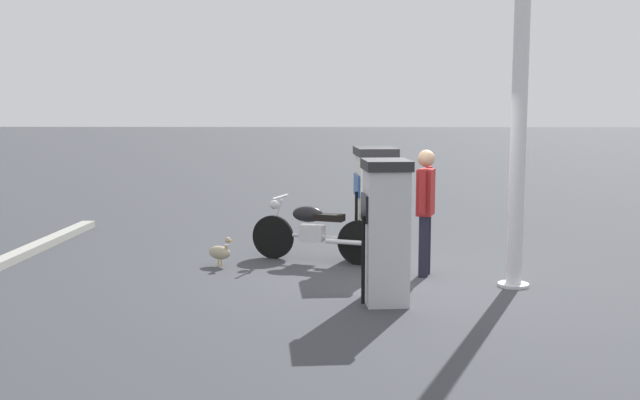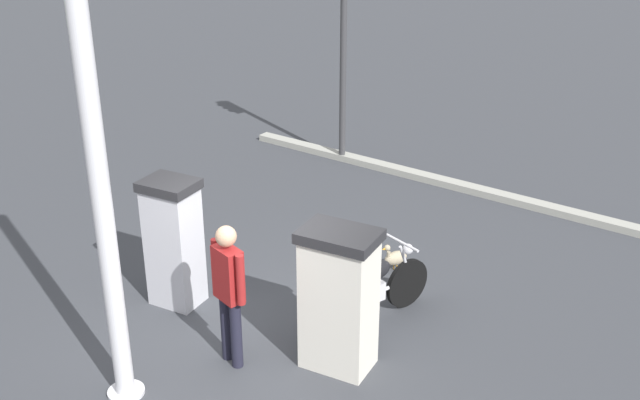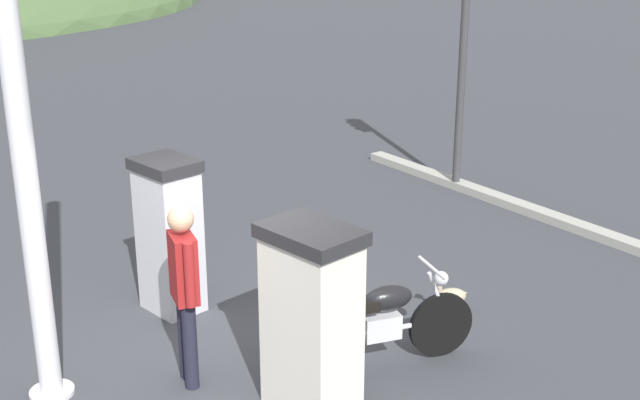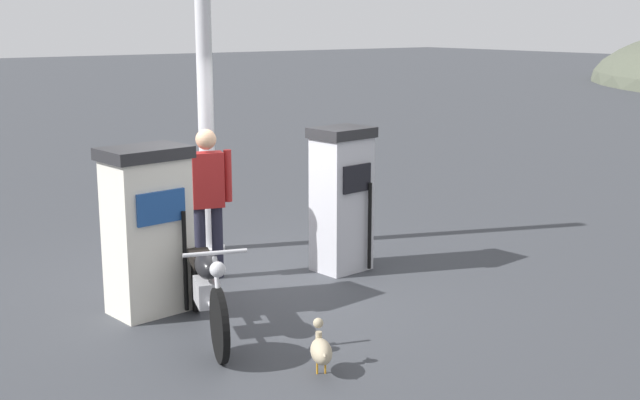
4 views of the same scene
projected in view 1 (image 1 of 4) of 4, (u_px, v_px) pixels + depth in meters
name	position (u px, v px, depth m)	size (l,w,h in m)	color
ground_plane	(392.00, 279.00, 10.32)	(120.00, 120.00, 0.00)	#383A3F
fuel_pump_near	(375.00, 203.00, 11.43)	(0.66, 0.89, 1.70)	silver
fuel_pump_far	(385.00, 231.00, 8.99)	(0.59, 0.72, 1.71)	silver
motorcycle_near_pump	(313.00, 230.00, 11.35)	(1.94, 0.85, 0.97)	black
attendant_person	(425.00, 203.00, 10.38)	(0.30, 0.57, 1.73)	#1E1E2D
wandering_duck	(220.00, 252.00, 11.08)	(0.42, 0.32, 0.44)	tan
canopy_support_pole	(519.00, 116.00, 9.61)	(0.40, 0.40, 4.54)	silver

